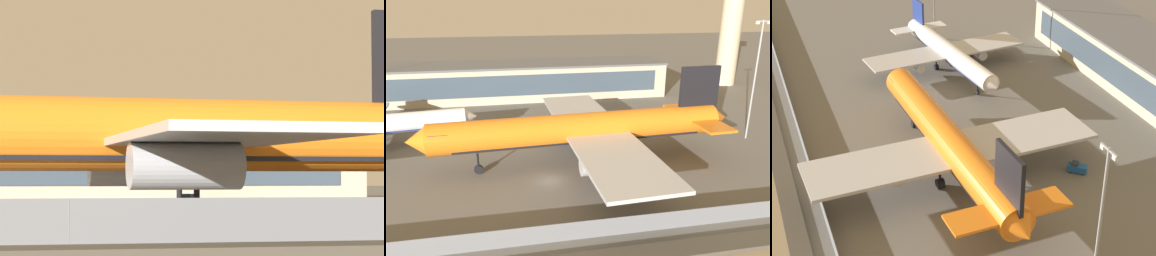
# 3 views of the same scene
# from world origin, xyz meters

# --- Properties ---
(ground_plane) EXTENTS (500.00, 500.00, 0.00)m
(ground_plane) POSITION_xyz_m (0.00, 0.00, 0.00)
(ground_plane) COLOR #66635E
(perimeter_fence) EXTENTS (280.00, 0.10, 2.43)m
(perimeter_fence) POSITION_xyz_m (0.00, -16.00, 1.22)
(perimeter_fence) COLOR slate
(perimeter_fence) RESTS_ON ground
(cargo_jet_orange) EXTENTS (56.19, 48.16, 16.37)m
(cargo_jet_orange) POSITION_xyz_m (7.01, 5.63, 6.25)
(cargo_jet_orange) COLOR orange
(cargo_jet_orange) RESTS_ON ground
(baggage_tug) EXTENTS (3.29, 3.48, 1.80)m
(baggage_tug) POSITION_xyz_m (13.50, 25.97, 0.81)
(baggage_tug) COLOR #19519E
(baggage_tug) RESTS_ON ground
(control_tower) EXTENTS (13.06, 13.06, 41.46)m
(control_tower) POSITION_xyz_m (66.86, 60.17, 23.95)
(control_tower) COLOR #C6B793
(control_tower) RESTS_ON ground
(terminal_building) EXTENTS (86.74, 16.96, 9.92)m
(terminal_building) POSITION_xyz_m (-3.20, 55.65, 4.97)
(terminal_building) COLOR #BCB299
(terminal_building) RESTS_ON ground
(apron_light_mast_apron_east) EXTENTS (3.20, 0.40, 23.70)m
(apron_light_mast_apron_east) POSITION_xyz_m (42.38, 11.44, 13.16)
(apron_light_mast_apron_east) COLOR #93969B
(apron_light_mast_apron_east) RESTS_ON ground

